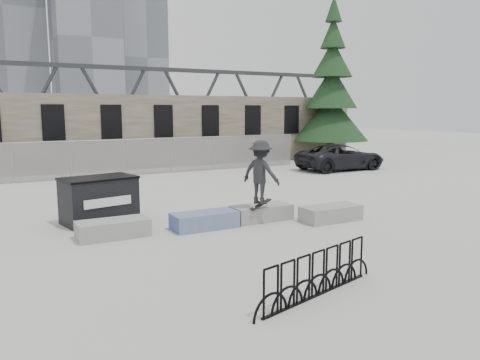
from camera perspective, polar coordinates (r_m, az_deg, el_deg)
name	(u,v)px	position (r m, az deg, el deg)	size (l,w,h in m)	color
ground	(227,224)	(14.93, -1.62, -5.43)	(120.00, 120.00, 0.00)	#BABAB5
stone_wall	(107,132)	(29.92, -15.91, 5.66)	(36.00, 2.58, 4.50)	#655C4A
chainlink_fence	(124,157)	(26.38, -14.01, 2.72)	(22.06, 0.06, 2.02)	gray
planter_far_left	(113,228)	(13.87, -15.23, -5.67)	(2.00, 0.90, 0.50)	#959592
planter_center_left	(204,220)	(14.42, -4.36, -4.84)	(2.00, 0.90, 0.50)	#2F4D8F
planter_center_right	(261,212)	(15.44, 2.60, -3.93)	(2.00, 0.90, 0.50)	#959592
planter_offset	(331,213)	(15.62, 11.01, -3.93)	(2.00, 0.90, 0.50)	#959592
dumpster	(99,200)	(15.71, -16.81, -2.29)	(2.48, 1.80, 1.49)	black
bike_rack	(318,274)	(9.40, 9.50, -11.28)	(3.48, 0.98, 0.90)	black
spruce_tree	(331,98)	(34.66, 11.08, 9.82)	(5.36, 5.36, 11.50)	#38281E
skyline_towers	(9,22)	(108.25, -26.37, 16.86)	(58.00, 28.00, 48.00)	slate
truss_bridge	(115,106)	(69.91, -14.96, 8.72)	(70.00, 3.00, 9.80)	#2D3033
suv	(341,157)	(28.93, 12.18, 2.75)	(2.56, 5.54, 1.54)	black
skateboarder	(261,172)	(14.69, 2.55, 0.93)	(1.25, 1.49, 2.18)	#232325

